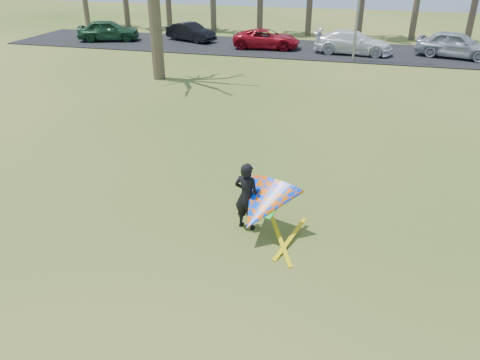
% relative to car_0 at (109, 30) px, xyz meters
% --- Properties ---
extents(ground, '(100.00, 100.00, 0.00)m').
position_rel_car_0_xyz_m(ground, '(16.19, -24.40, -0.82)').
color(ground, '#275813').
rests_on(ground, ground).
extents(parking_strip, '(46.00, 7.00, 0.06)m').
position_rel_car_0_xyz_m(parking_strip, '(16.19, 0.60, -0.79)').
color(parking_strip, black).
rests_on(parking_strip, ground).
extents(car_0, '(4.83, 3.15, 1.53)m').
position_rel_car_0_xyz_m(car_0, '(0.00, 0.00, 0.00)').
color(car_0, '#1B4526').
rests_on(car_0, parking_strip).
extents(car_1, '(4.23, 2.82, 1.32)m').
position_rel_car_0_xyz_m(car_1, '(6.02, 1.46, -0.11)').
color(car_1, black).
rests_on(car_1, parking_strip).
extents(car_2, '(4.77, 2.47, 1.29)m').
position_rel_car_0_xyz_m(car_2, '(12.13, 0.14, -0.12)').
color(car_2, '#A90D1B').
rests_on(car_2, parking_strip).
extents(car_3, '(5.19, 2.45, 1.46)m').
position_rel_car_0_xyz_m(car_3, '(18.04, -0.23, -0.03)').
color(car_3, white).
rests_on(car_3, parking_strip).
extents(car_4, '(5.16, 3.24, 1.64)m').
position_rel_car_0_xyz_m(car_4, '(24.41, 0.21, 0.05)').
color(car_4, '#9DA3AA').
rests_on(car_4, parking_strip).
extents(kite_flyer, '(2.13, 2.39, 2.02)m').
position_rel_car_0_xyz_m(kite_flyer, '(16.87, -23.06, 0.03)').
color(kite_flyer, black).
rests_on(kite_flyer, ground).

